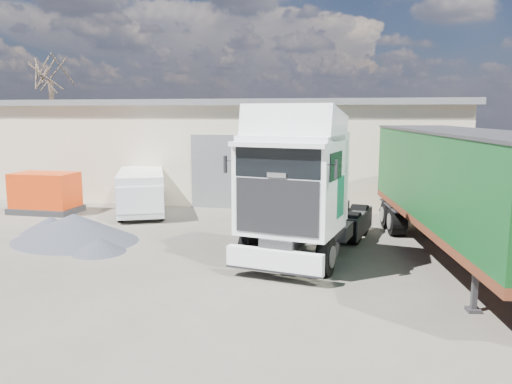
% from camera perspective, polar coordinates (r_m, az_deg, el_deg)
% --- Properties ---
extents(ground, '(120.00, 120.00, 0.00)m').
position_cam_1_polar(ground, '(14.68, -4.80, -9.43)').
color(ground, '#2A2722').
rests_on(ground, ground).
extents(warehouse, '(30.60, 12.60, 5.42)m').
position_cam_1_polar(warehouse, '(31.05, -7.35, 5.31)').
color(warehouse, beige).
rests_on(warehouse, ground).
extents(bare_tree, '(4.00, 4.00, 9.60)m').
position_cam_1_polar(bare_tree, '(40.05, -22.52, 13.06)').
color(bare_tree, '#382B21').
rests_on(bare_tree, ground).
extents(tractor_unit, '(4.15, 7.67, 4.90)m').
position_cam_1_polar(tractor_unit, '(15.77, 5.17, -0.42)').
color(tractor_unit, black).
rests_on(tractor_unit, ground).
extents(box_trailer, '(4.45, 12.66, 4.13)m').
position_cam_1_polar(box_trailer, '(16.53, 22.22, 0.97)').
color(box_trailer, '#2D2D30').
rests_on(box_trailer, ground).
extents(panel_van, '(3.68, 5.21, 1.98)m').
position_cam_1_polar(panel_van, '(23.48, -12.98, -0.06)').
color(panel_van, black).
rests_on(panel_van, ground).
extents(orange_skip, '(3.04, 1.92, 1.88)m').
position_cam_1_polar(orange_skip, '(25.33, -22.92, -0.36)').
color(orange_skip, '#2D2D30').
rests_on(orange_skip, ground).
extents(gravel_heap, '(5.69, 5.50, 1.01)m').
position_cam_1_polar(gravel_heap, '(19.54, -20.19, -3.86)').
color(gravel_heap, '#20222B').
rests_on(gravel_heap, ground).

